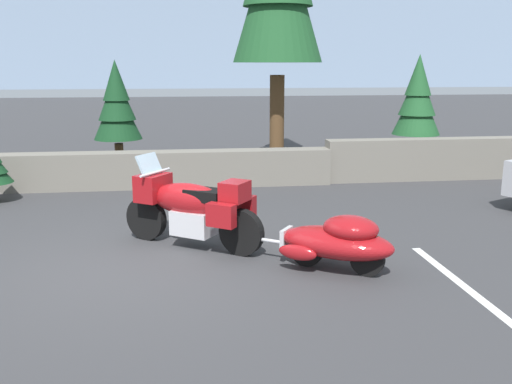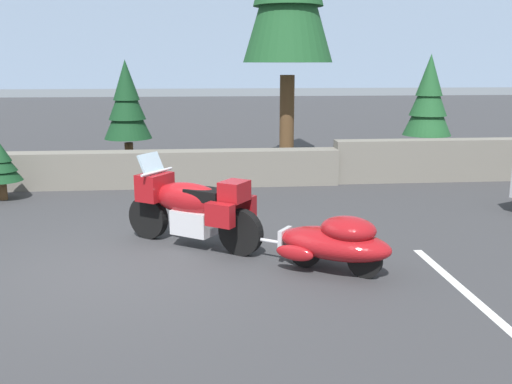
{
  "view_description": "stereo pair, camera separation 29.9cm",
  "coord_description": "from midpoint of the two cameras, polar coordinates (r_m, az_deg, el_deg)",
  "views": [
    {
      "loc": [
        0.76,
        -7.32,
        2.65
      ],
      "look_at": [
        1.79,
        0.59,
        0.85
      ],
      "focal_mm": 40.21,
      "sensor_mm": 36.0,
      "label": 1
    },
    {
      "loc": [
        1.06,
        -7.35,
        2.65
      ],
      "look_at": [
        1.79,
        0.59,
        0.85
      ],
      "focal_mm": 40.21,
      "sensor_mm": 36.0,
      "label": 2
    }
  ],
  "objects": [
    {
      "name": "pine_tree_secondary",
      "position": [
        14.58,
        17.37,
        8.77
      ],
      "size": [
        1.15,
        1.15,
        2.87
      ],
      "color": "brown",
      "rests_on": "ground"
    },
    {
      "name": "distant_ridgeline",
      "position": [
        102.59,
        -5.96,
        15.62
      ],
      "size": [
        240.0,
        80.0,
        16.0
      ],
      "primitive_type": "cube",
      "color": "#7F93AD",
      "rests_on": "ground"
    },
    {
      "name": "pine_tree_far_right",
      "position": [
        13.95,
        -12.13,
        8.57
      ],
      "size": [
        1.12,
        1.12,
        2.73
      ],
      "color": "brown",
      "rests_on": "ground"
    },
    {
      "name": "stone_guard_wall",
      "position": [
        12.69,
        -10.12,
        2.4
      ],
      "size": [
        24.0,
        0.59,
        0.95
      ],
      "color": "slate",
      "rests_on": "ground"
    },
    {
      "name": "parking_stripe_marker",
      "position": [
        7.16,
        22.08,
        -9.94
      ],
      "size": [
        0.12,
        3.6,
        0.01
      ],
      "primitive_type": "cube",
      "color": "silver",
      "rests_on": "ground"
    },
    {
      "name": "car_shaped_trailer",
      "position": [
        7.46,
        9.03,
        -4.89
      ],
      "size": [
        2.02,
        1.54,
        0.76
      ],
      "color": "black",
      "rests_on": "ground"
    },
    {
      "name": "touring_motorcycle",
      "position": [
        8.4,
        -5.42,
        -1.31
      ],
      "size": [
        1.99,
        1.51,
        1.33
      ],
      "color": "black",
      "rests_on": "ground"
    },
    {
      "name": "ground_plane",
      "position": [
        7.85,
        -11.69,
        -7.27
      ],
      "size": [
        80.0,
        80.0,
        0.0
      ],
      "primitive_type": "plane",
      "color": "#38383A"
    },
    {
      "name": "pine_sapling_near",
      "position": [
        12.23,
        -23.45,
        2.64
      ],
      "size": [
        0.8,
        0.8,
        1.17
      ],
      "color": "brown",
      "rests_on": "ground"
    }
  ]
}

